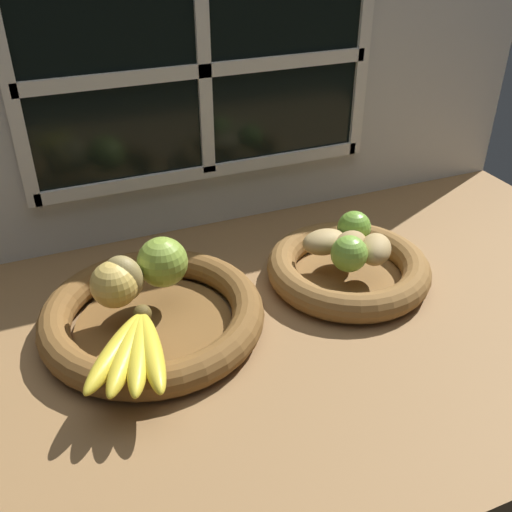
% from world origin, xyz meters
% --- Properties ---
extents(ground_plane, '(1.40, 0.90, 0.03)m').
position_xyz_m(ground_plane, '(0.00, 0.00, -0.01)').
color(ground_plane, olive).
extents(back_wall, '(1.40, 0.05, 0.55)m').
position_xyz_m(back_wall, '(0.00, 0.30, 0.28)').
color(back_wall, silver).
rests_on(back_wall, ground_plane).
extents(fruit_bowl_left, '(0.34, 0.34, 0.05)m').
position_xyz_m(fruit_bowl_left, '(-0.19, 0.00, 0.02)').
color(fruit_bowl_left, brown).
rests_on(fruit_bowl_left, ground_plane).
extents(fruit_bowl_right, '(0.28, 0.28, 0.05)m').
position_xyz_m(fruit_bowl_right, '(0.16, 0.00, 0.02)').
color(fruit_bowl_right, brown).
rests_on(fruit_bowl_right, ground_plane).
extents(apple_green_back, '(0.08, 0.08, 0.08)m').
position_xyz_m(apple_green_back, '(-0.16, 0.04, 0.09)').
color(apple_green_back, '#8CAD3D').
rests_on(apple_green_back, fruit_bowl_left).
extents(apple_golden_left, '(0.07, 0.07, 0.07)m').
position_xyz_m(apple_golden_left, '(-0.24, 0.01, 0.09)').
color(apple_golden_left, '#DBB756').
rests_on(apple_golden_left, fruit_bowl_left).
extents(pear_brown, '(0.08, 0.08, 0.07)m').
position_xyz_m(pear_brown, '(-0.22, 0.02, 0.09)').
color(pear_brown, olive).
rests_on(pear_brown, fruit_bowl_left).
extents(banana_bunch_front, '(0.13, 0.18, 0.03)m').
position_xyz_m(banana_bunch_front, '(-0.24, -0.12, 0.06)').
color(banana_bunch_front, yellow).
rests_on(banana_bunch_front, fruit_bowl_left).
extents(potato_oblong, '(0.08, 0.06, 0.04)m').
position_xyz_m(potato_oblong, '(0.12, 0.03, 0.07)').
color(potato_oblong, tan).
rests_on(potato_oblong, fruit_bowl_right).
extents(potato_large, '(0.08, 0.08, 0.04)m').
position_xyz_m(potato_large, '(0.16, 0.00, 0.07)').
color(potato_large, '#A38451').
rests_on(potato_large, fruit_bowl_right).
extents(potato_small, '(0.09, 0.09, 0.04)m').
position_xyz_m(potato_small, '(0.19, -0.03, 0.07)').
color(potato_small, tan).
rests_on(potato_small, fruit_bowl_right).
extents(lime_near, '(0.06, 0.06, 0.06)m').
position_xyz_m(lime_near, '(0.13, -0.04, 0.08)').
color(lime_near, '#7AAD3D').
rests_on(lime_near, fruit_bowl_right).
extents(lime_far, '(0.06, 0.06, 0.06)m').
position_xyz_m(lime_far, '(0.18, 0.04, 0.08)').
color(lime_far, '#6B9E33').
rests_on(lime_far, fruit_bowl_right).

